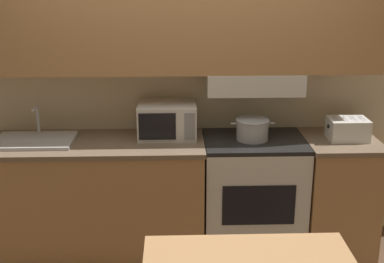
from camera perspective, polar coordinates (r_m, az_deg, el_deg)
ground_plane at (r=4.61m, az=-0.88°, el=-10.43°), size 16.00×16.00×0.00m
wall_back at (r=4.06m, az=-0.73°, el=7.71°), size 5.28×0.38×2.55m
lower_counter_main at (r=4.17m, az=-9.88°, el=-6.93°), size 1.60×0.63×0.90m
lower_counter_right_stub at (r=4.32m, az=15.15°, el=-6.43°), size 0.54×0.63×0.90m
stove_range at (r=4.18m, az=6.48°, el=-6.70°), size 0.75×0.60×0.90m
cooking_pot at (r=3.99m, az=6.46°, el=0.29°), size 0.33×0.25×0.16m
microwave at (r=4.03m, az=-2.68°, el=1.24°), size 0.44×0.34×0.26m
toaster at (r=4.13m, az=16.28°, el=0.26°), size 0.30×0.22×0.16m
sink_basin at (r=4.09m, az=-16.46°, el=-0.89°), size 0.57×0.39×0.24m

